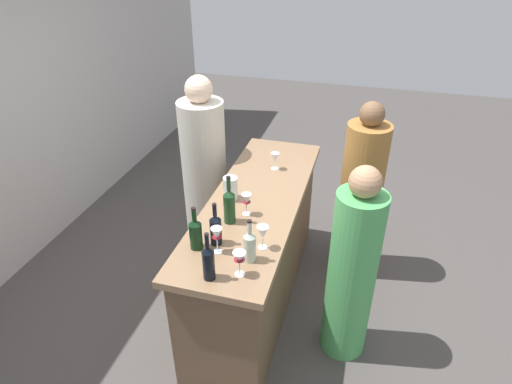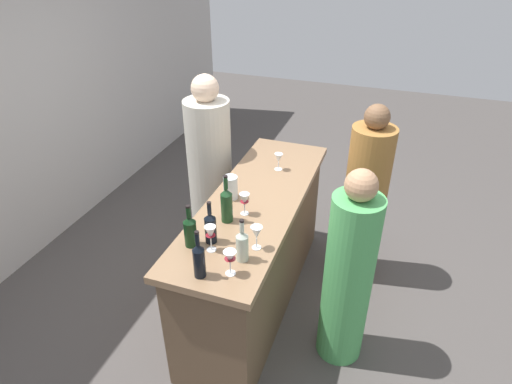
{
  "view_description": "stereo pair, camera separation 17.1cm",
  "coord_description": "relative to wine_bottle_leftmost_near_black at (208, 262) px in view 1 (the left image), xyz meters",
  "views": [
    {
      "loc": [
        -2.57,
        -0.72,
        2.65
      ],
      "look_at": [
        0.0,
        0.0,
        1.03
      ],
      "focal_mm": 30.7,
      "sensor_mm": 36.0,
      "label": 1
    },
    {
      "loc": [
        -2.52,
        -0.88,
        2.65
      ],
      "look_at": [
        0.0,
        0.0,
        1.03
      ],
      "focal_mm": 30.7,
      "sensor_mm": 36.0,
      "label": 2
    }
  ],
  "objects": [
    {
      "name": "wine_bottle_leftmost_near_black",
      "position": [
        0.0,
        0.0,
        0.0
      ],
      "size": [
        0.07,
        0.07,
        0.3
      ],
      "color": "black",
      "rests_on": "bar_counter"
    },
    {
      "name": "wine_bottle_center_dark_green",
      "position": [
        0.23,
        0.17,
        -0.01
      ],
      "size": [
        0.08,
        0.08,
        0.29
      ],
      "color": "black",
      "rests_on": "bar_counter"
    },
    {
      "name": "person_server_behind",
      "position": [
        1.45,
        0.61,
        -0.33
      ],
      "size": [
        0.46,
        0.46,
        1.66
      ],
      "rotation": [
        0.0,
        0.0,
        -1.79
      ],
      "color": "beige",
      "rests_on": "ground"
    },
    {
      "name": "person_left_guest",
      "position": [
        0.59,
        -0.76,
        -0.4
      ],
      "size": [
        0.34,
        0.34,
        1.48
      ],
      "rotation": [
        0.0,
        0.0,
        1.63
      ],
      "color": "#4CA559",
      "rests_on": "ground"
    },
    {
      "name": "wine_bottle_rightmost_olive_green",
      "position": [
        0.55,
        0.06,
        0.01
      ],
      "size": [
        0.08,
        0.08,
        0.34
      ],
      "color": "#193D1E",
      "rests_on": "bar_counter"
    },
    {
      "name": "wine_glass_near_right",
      "position": [
        1.35,
        -0.05,
        -0.02
      ],
      "size": [
        0.07,
        0.07,
        0.14
      ],
      "color": "white",
      "rests_on": "bar_counter"
    },
    {
      "name": "wine_glass_near_center",
      "position": [
        0.07,
        -0.15,
        -0.0
      ],
      "size": [
        0.07,
        0.07,
        0.16
      ],
      "color": "white",
      "rests_on": "bar_counter"
    },
    {
      "name": "water_pitcher",
      "position": [
        0.82,
        0.15,
        -0.03
      ],
      "size": [
        0.1,
        0.1,
        0.17
      ],
      "color": "silver",
      "rests_on": "bar_counter"
    },
    {
      "name": "wine_glass_far_center",
      "position": [
        0.23,
        0.04,
        0.0
      ],
      "size": [
        0.07,
        0.07,
        0.17
      ],
      "color": "white",
      "rests_on": "bar_counter"
    },
    {
      "name": "wine_bottle_second_right_near_black",
      "position": [
        0.31,
        0.07,
        -0.01
      ],
      "size": [
        0.07,
        0.07,
        0.29
      ],
      "color": "black",
      "rests_on": "bar_counter"
    },
    {
      "name": "wine_glass_near_left",
      "position": [
        0.34,
        -0.22,
        -0.01
      ],
      "size": [
        0.07,
        0.07,
        0.16
      ],
      "color": "white",
      "rests_on": "bar_counter"
    },
    {
      "name": "wine_bottle_second_left_clear_pale",
      "position": [
        0.21,
        -0.17,
        -0.01
      ],
      "size": [
        0.07,
        0.07,
        0.28
      ],
      "color": "#B7C6B2",
      "rests_on": "bar_counter"
    },
    {
      "name": "wine_glass_far_left",
      "position": [
        0.66,
        -0.02,
        -0.01
      ],
      "size": [
        0.07,
        0.07,
        0.16
      ],
      "color": "white",
      "rests_on": "bar_counter"
    },
    {
      "name": "bar_counter",
      "position": [
        0.88,
        -0.02,
        -0.6
      ],
      "size": [
        1.99,
        0.64,
        0.98
      ],
      "color": "brown",
      "rests_on": "ground"
    },
    {
      "name": "ground_plane",
      "position": [
        0.88,
        -0.02,
        -1.09
      ],
      "size": [
        12.0,
        12.0,
        0.0
      ],
      "primitive_type": "plane",
      "color": "#4C4744"
    },
    {
      "name": "person_center_guest",
      "position": [
        1.5,
        -0.75,
        -0.37
      ],
      "size": [
        0.41,
        0.41,
        1.55
      ],
      "rotation": [
        0.0,
        0.0,
        1.78
      ],
      "color": "#9E6B33",
      "rests_on": "ground"
    }
  ]
}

